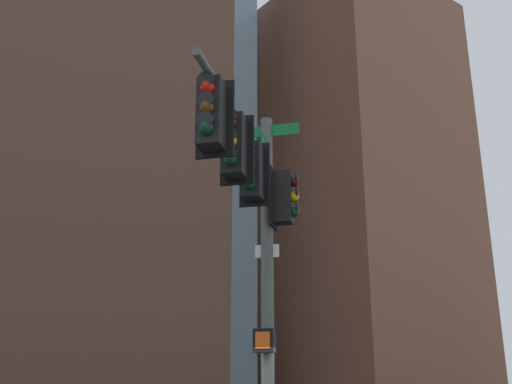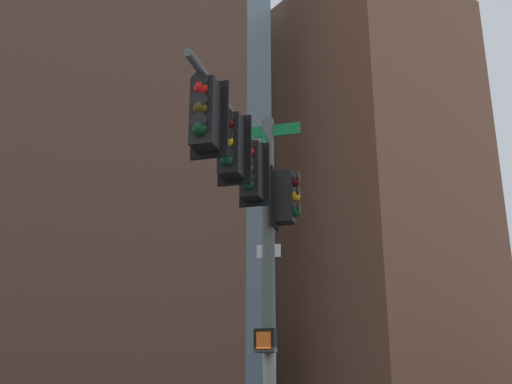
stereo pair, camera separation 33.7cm
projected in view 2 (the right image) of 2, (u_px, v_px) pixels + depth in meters
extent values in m
cylinder|color=#4C514C|center=(269.00, 294.00, 11.15)|extent=(0.23, 0.23, 6.93)
cylinder|color=#4C514C|center=(236.00, 119.00, 9.95)|extent=(2.83, 3.40, 0.12)
cylinder|color=#4C514C|center=(258.00, 173.00, 11.07)|extent=(0.72, 0.85, 0.75)
cube|color=#0F6B33|center=(268.00, 131.00, 12.14)|extent=(1.02, 0.85, 0.24)
cube|color=#0F6B33|center=(268.00, 145.00, 12.05)|extent=(0.59, 0.71, 0.24)
cube|color=white|center=(269.00, 251.00, 11.40)|extent=(0.37, 0.31, 0.24)
cube|color=black|center=(252.00, 171.00, 10.65)|extent=(0.48, 0.48, 1.00)
cube|color=black|center=(254.00, 175.00, 10.83)|extent=(0.45, 0.38, 1.16)
sphere|color=red|center=(248.00, 151.00, 10.56)|extent=(0.20, 0.20, 0.20)
cylinder|color=black|center=(247.00, 145.00, 10.53)|extent=(0.20, 0.18, 0.23)
sphere|color=#4C330A|center=(248.00, 167.00, 10.47)|extent=(0.20, 0.20, 0.20)
cylinder|color=black|center=(247.00, 161.00, 10.43)|extent=(0.20, 0.18, 0.23)
sphere|color=#0A3819|center=(248.00, 184.00, 10.37)|extent=(0.20, 0.20, 0.20)
cylinder|color=black|center=(247.00, 178.00, 10.34)|extent=(0.20, 0.18, 0.23)
cube|color=black|center=(231.00, 146.00, 9.56)|extent=(0.48, 0.48, 1.00)
cube|color=black|center=(235.00, 150.00, 9.73)|extent=(0.45, 0.38, 1.16)
sphere|color=#470A07|center=(227.00, 123.00, 9.46)|extent=(0.20, 0.20, 0.20)
cylinder|color=black|center=(226.00, 116.00, 9.43)|extent=(0.20, 0.18, 0.23)
sphere|color=#F29E0C|center=(227.00, 141.00, 9.37)|extent=(0.20, 0.20, 0.20)
cylinder|color=black|center=(226.00, 134.00, 9.34)|extent=(0.20, 0.18, 0.23)
sphere|color=#0A3819|center=(227.00, 159.00, 9.28)|extent=(0.20, 0.20, 0.20)
cylinder|color=black|center=(226.00, 152.00, 9.24)|extent=(0.20, 0.18, 0.23)
cube|color=black|center=(205.00, 114.00, 8.46)|extent=(0.48, 0.48, 1.00)
cube|color=black|center=(210.00, 120.00, 8.63)|extent=(0.45, 0.38, 1.16)
sphere|color=red|center=(201.00, 88.00, 8.36)|extent=(0.20, 0.20, 0.20)
cylinder|color=black|center=(199.00, 80.00, 8.33)|extent=(0.20, 0.18, 0.23)
sphere|color=#4C330A|center=(200.00, 108.00, 8.27)|extent=(0.20, 0.20, 0.20)
cylinder|color=black|center=(199.00, 100.00, 8.24)|extent=(0.20, 0.18, 0.23)
sphere|color=#0A3819|center=(199.00, 128.00, 8.18)|extent=(0.20, 0.20, 0.20)
cylinder|color=black|center=(198.00, 120.00, 8.15)|extent=(0.20, 0.18, 0.23)
cube|color=black|center=(285.00, 197.00, 11.63)|extent=(0.48, 0.48, 1.00)
cube|color=black|center=(275.00, 198.00, 11.68)|extent=(0.38, 0.45, 1.16)
sphere|color=#470A07|center=(295.00, 182.00, 11.67)|extent=(0.20, 0.20, 0.20)
cylinder|color=black|center=(298.00, 177.00, 11.68)|extent=(0.18, 0.20, 0.23)
sphere|color=#F29E0C|center=(295.00, 197.00, 11.58)|extent=(0.20, 0.20, 0.20)
cylinder|color=black|center=(298.00, 192.00, 11.59)|extent=(0.18, 0.20, 0.23)
sphere|color=#0A3819|center=(295.00, 212.00, 11.49)|extent=(0.20, 0.20, 0.20)
cylinder|color=black|center=(299.00, 207.00, 11.50)|extent=(0.18, 0.20, 0.23)
cube|color=black|center=(266.00, 341.00, 10.64)|extent=(0.44, 0.42, 0.40)
cube|color=#EA5914|center=(264.00, 340.00, 10.52)|extent=(0.21, 0.18, 0.28)
cube|color=brown|center=(56.00, 12.00, 46.58)|extent=(19.35, 21.89, 58.22)
cube|color=brown|center=(339.00, 205.00, 55.75)|extent=(23.64, 14.72, 35.64)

